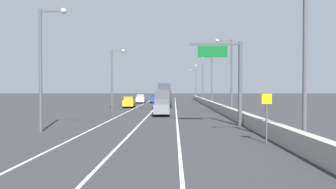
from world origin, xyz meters
TOP-DOWN VIEW (x-y plane):
  - ground_plane at (0.00, 64.00)m, footprint 320.00×320.00m
  - lane_stripe_left at (-5.50, 55.00)m, footprint 0.16×130.00m
  - lane_stripe_center at (-2.00, 55.00)m, footprint 0.16×130.00m
  - lane_stripe_right at (1.50, 55.00)m, footprint 0.16×130.00m
  - jersey_barrier_right at (7.69, 40.00)m, footprint 0.60×120.00m
  - overhead_sign_gantry at (6.34, 23.65)m, footprint 4.68×0.36m
  - speed_advisory_sign at (6.79, 14.47)m, footprint 0.60×0.11m
  - lamp_post_right_near at (8.33, 13.35)m, footprint 2.14×0.44m
  - lamp_post_right_second at (8.00, 34.56)m, footprint 2.14×0.44m
  - lamp_post_right_third at (8.07, 55.76)m, footprint 2.14×0.44m
  - lamp_post_right_fourth at (8.26, 76.97)m, footprint 2.14×0.44m
  - lamp_post_right_fifth at (7.98, 98.17)m, footprint 2.14×0.44m
  - lamp_post_left_near at (-8.73, 19.35)m, footprint 2.14×0.44m
  - lamp_post_left_mid at (-8.23, 44.80)m, footprint 2.14×0.44m
  - car_blue_0 at (-3.35, 69.15)m, footprint 1.88×4.05m
  - car_silver_1 at (-6.38, 67.87)m, footprint 1.98×4.63m
  - car_gray_2 at (-0.33, 34.14)m, footprint 2.07×4.65m
  - car_black_3 at (-3.78, 94.35)m, footprint 2.01×4.61m
  - car_yellow_4 at (-6.65, 50.67)m, footprint 1.96×4.50m
  - car_green_5 at (-0.59, 85.63)m, footprint 1.99×4.79m
  - box_truck at (-0.61, 50.36)m, footprint 2.65×8.42m

SIDE VIEW (x-z plane):
  - ground_plane at x=0.00m, z-range 0.00..0.00m
  - lane_stripe_left at x=-5.50m, z-range 0.00..0.00m
  - lane_stripe_center at x=-2.00m, z-range 0.00..0.00m
  - lane_stripe_right at x=1.50m, z-range 0.00..0.00m
  - jersey_barrier_right at x=7.69m, z-range 0.00..1.10m
  - car_blue_0 at x=-3.35m, z-range 0.00..1.92m
  - car_yellow_4 at x=-6.65m, z-range 0.00..1.95m
  - car_black_3 at x=-3.78m, z-range 0.00..1.98m
  - car_gray_2 at x=-0.33m, z-range 0.00..2.05m
  - car_silver_1 at x=-6.38m, z-range 0.00..2.05m
  - car_green_5 at x=-0.59m, z-range 0.00..2.05m
  - speed_advisory_sign at x=6.79m, z-range 0.26..3.26m
  - box_truck at x=-0.61m, z-range -0.18..4.08m
  - overhead_sign_gantry at x=6.34m, z-range 0.98..8.48m
  - lamp_post_right_near at x=8.33m, z-range 0.74..10.17m
  - lamp_post_right_second at x=8.00m, z-range 0.74..10.17m
  - lamp_post_right_third at x=8.07m, z-range 0.74..10.17m
  - lamp_post_right_fourth at x=8.26m, z-range 0.74..10.17m
  - lamp_post_right_fifth at x=7.98m, z-range 0.74..10.17m
  - lamp_post_left_near at x=-8.73m, z-range 0.74..10.17m
  - lamp_post_left_mid at x=-8.23m, z-range 0.74..10.17m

